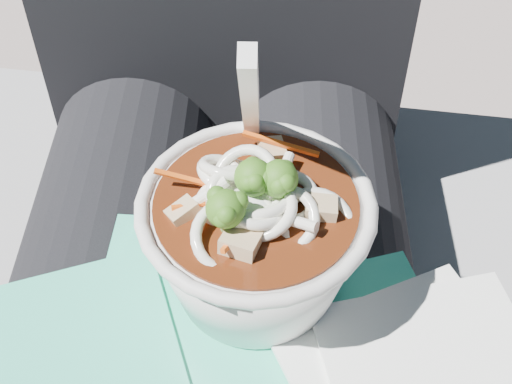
{
  "coord_description": "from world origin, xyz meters",
  "views": [
    {
      "loc": [
        0.04,
        -0.29,
        1.06
      ],
      "look_at": [
        0.04,
        -0.01,
        0.75
      ],
      "focal_mm": 50.0,
      "sensor_mm": 36.0,
      "label": 1
    }
  ],
  "objects_px": {
    "lap": "(211,339)",
    "plastic_bag": "(219,345)",
    "udon_bowl": "(256,233)",
    "stone_ledge": "(230,364)",
    "person_body": "(217,235)"
  },
  "relations": [
    {
      "from": "stone_ledge",
      "to": "plastic_bag",
      "type": "distance_m",
      "value": 0.46
    },
    {
      "from": "person_body",
      "to": "plastic_bag",
      "type": "bearing_deg",
      "value": -84.72
    },
    {
      "from": "stone_ledge",
      "to": "lap",
      "type": "height_order",
      "value": "lap"
    },
    {
      "from": "lap",
      "to": "plastic_bag",
      "type": "height_order",
      "value": "plastic_bag"
    },
    {
      "from": "lap",
      "to": "person_body",
      "type": "relative_size",
      "value": 0.47
    },
    {
      "from": "stone_ledge",
      "to": "plastic_bag",
      "type": "bearing_deg",
      "value": -86.2
    },
    {
      "from": "plastic_bag",
      "to": "udon_bowl",
      "type": "distance_m",
      "value": 0.08
    },
    {
      "from": "stone_ledge",
      "to": "person_body",
      "type": "xyz_separation_m",
      "value": [
        0.0,
        -0.06,
        0.34
      ]
    },
    {
      "from": "stone_ledge",
      "to": "person_body",
      "type": "relative_size",
      "value": 0.97
    },
    {
      "from": "plastic_bag",
      "to": "stone_ledge",
      "type": "bearing_deg",
      "value": 93.8
    },
    {
      "from": "udon_bowl",
      "to": "lap",
      "type": "bearing_deg",
      "value": 164.28
    },
    {
      "from": "stone_ledge",
      "to": "lap",
      "type": "distance_m",
      "value": 0.35
    },
    {
      "from": "stone_ledge",
      "to": "plastic_bag",
      "type": "relative_size",
      "value": 2.54
    },
    {
      "from": "lap",
      "to": "plastic_bag",
      "type": "relative_size",
      "value": 1.22
    },
    {
      "from": "person_body",
      "to": "udon_bowl",
      "type": "distance_m",
      "value": 0.17
    }
  ]
}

